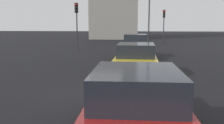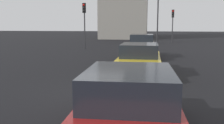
% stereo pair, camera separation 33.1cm
% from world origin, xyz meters
% --- Properties ---
extents(ground_plane, '(160.00, 160.00, 0.20)m').
position_xyz_m(ground_plane, '(0.00, 0.00, -0.10)').
color(ground_plane, black).
extents(car_beige_left_lead, '(4.52, 1.97, 1.63)m').
position_xyz_m(car_beige_left_lead, '(9.49, -1.63, 0.78)').
color(car_beige_left_lead, tan).
rests_on(car_beige_left_lead, ground_plane).
extents(car_yellow_left_second, '(4.59, 2.11, 1.45)m').
position_xyz_m(car_yellow_left_second, '(3.25, -1.71, 0.71)').
color(car_yellow_left_second, gold).
rests_on(car_yellow_left_second, ground_plane).
extents(car_red_left_third, '(4.50, 2.11, 1.47)m').
position_xyz_m(car_red_left_third, '(-3.43, -1.76, 0.71)').
color(car_red_left_third, maroon).
rests_on(car_red_left_third, ground_plane).
extents(traffic_light_near_left, '(0.32, 0.29, 4.01)m').
position_xyz_m(traffic_light_near_left, '(21.96, -4.84, 2.89)').
color(traffic_light_near_left, '#2D2D30').
rests_on(traffic_light_near_left, ground_plane).
extents(traffic_light_near_right, '(0.32, 0.30, 4.27)m').
position_xyz_m(traffic_light_near_right, '(14.81, 3.88, 3.07)').
color(traffic_light_near_right, '#2D2D30').
rests_on(traffic_light_near_right, ground_plane).
extents(street_lamp_kerbside, '(0.56, 0.36, 9.07)m').
position_xyz_m(street_lamp_kerbside, '(23.33, -3.16, 5.21)').
color(street_lamp_kerbside, '#2D2D30').
rests_on(street_lamp_kerbside, ground_plane).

